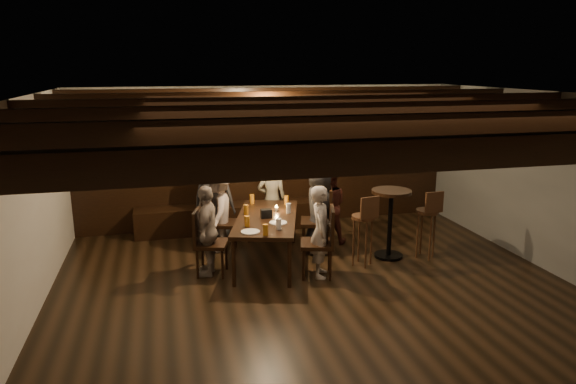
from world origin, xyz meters
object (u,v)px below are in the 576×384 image
object	(u,v)px
chair_left_far	(211,255)
person_left_far	(207,230)
high_top_table	(390,213)
bar_stool_left	(363,239)
chair_right_near	(317,233)
person_left_near	(219,211)
bar_stool_right	(426,233)
chair_left_near	(222,233)
chair_right_far	(318,255)
person_bench_left	(214,200)
person_bench_right	(329,206)
person_right_near	(320,208)
person_bench_centre	(272,200)
person_right_far	(321,231)
dining_table	(267,220)

from	to	relation	value
chair_left_far	person_left_far	size ratio (longest dim) A/B	0.73
high_top_table	bar_stool_left	distance (m)	0.61
chair_right_near	person_left_near	world-z (taller)	person_left_near
chair_left_far	bar_stool_right	size ratio (longest dim) A/B	0.87
chair_left_near	bar_stool_left	distance (m)	2.12
chair_right_far	bar_stool_left	distance (m)	0.74
person_bench_left	bar_stool_right	world-z (taller)	person_bench_left
person_bench_right	person_right_near	size ratio (longest dim) A/B	0.88
chair_left_near	person_bench_right	xyz separation A→B (m)	(1.68, -0.02, 0.32)
person_bench_left	person_right_near	size ratio (longest dim) A/B	0.98
chair_left_far	person_bench_right	world-z (taller)	person_bench_right
bar_stool_right	person_bench_centre	bearing A→B (deg)	140.34
bar_stool_left	bar_stool_right	size ratio (longest dim) A/B	1.00
person_right_near	bar_stool_left	size ratio (longest dim) A/B	1.33
chair_right_far	bar_stool_right	size ratio (longest dim) A/B	0.92
person_left_far	high_top_table	distance (m)	2.62
chair_left_near	person_bench_centre	world-z (taller)	person_bench_centre
person_bench_right	bar_stool_left	size ratio (longest dim) A/B	1.16
chair_left_far	high_top_table	size ratio (longest dim) A/B	0.89
person_left_far	person_left_near	bearing A→B (deg)	-180.00
chair_right_far	person_bench_right	size ratio (longest dim) A/B	0.79
person_bench_centre	high_top_table	xyz separation A→B (m)	(1.48, -1.23, 0.02)
bar_stool_right	person_left_far	bearing A→B (deg)	172.49
person_bench_right	person_right_far	xyz separation A→B (m)	(-0.52, -1.25, 0.02)
person_bench_left	bar_stool_left	size ratio (longest dim) A/B	1.31
chair_left_near	bar_stool_left	size ratio (longest dim) A/B	0.88
chair_left_far	chair_right_near	world-z (taller)	chair_right_near
person_left_far	dining_table	bearing A→B (deg)	120.96
chair_left_near	person_right_far	bearing A→B (deg)	58.51
dining_table	person_right_near	size ratio (longest dim) A/B	1.44
chair_left_near	person_left_far	world-z (taller)	person_left_far
chair_left_far	person_bench_centre	distance (m)	1.70
bar_stool_left	person_right_near	bearing A→B (deg)	113.00
person_right_far	chair_right_far	bearing A→B (deg)	90.00
chair_left_far	person_left_far	xyz separation A→B (m)	(-0.03, 0.01, 0.34)
chair_left_near	bar_stool_left	bearing A→B (deg)	76.24
chair_left_near	person_bench_right	bearing A→B (deg)	105.53
bar_stool_right	person_left_near	bearing A→B (deg)	155.77
chair_right_near	person_right_near	size ratio (longest dim) A/B	0.73
chair_left_near	chair_left_far	xyz separation A→B (m)	(-0.25, -0.86, -0.00)
chair_left_near	person_right_far	size ratio (longest dim) A/B	0.73
chair_right_near	person_right_far	size ratio (longest dim) A/B	0.80
high_top_table	person_left_near	bearing A→B (deg)	159.97
person_bench_right	bar_stool_right	bearing A→B (deg)	155.66
chair_left_near	chair_left_far	distance (m)	0.90
chair_left_far	person_bench_centre	size ratio (longest dim) A/B	0.70
chair_left_near	high_top_table	distance (m)	2.52
chair_right_near	person_bench_left	world-z (taller)	person_bench_left
person_bench_right	person_left_near	bearing A→B (deg)	15.26
chair_right_far	person_right_near	world-z (taller)	person_right_near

